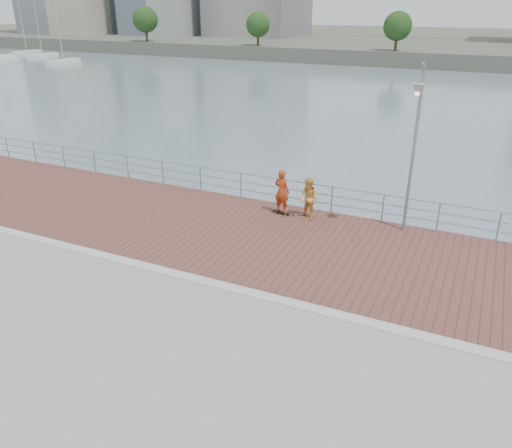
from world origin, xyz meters
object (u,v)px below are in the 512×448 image
at_px(skateboarder, 282,191).
at_px(bystander, 309,199).
at_px(street_lamp, 415,123).
at_px(guardrail, 308,193).

relative_size(skateboarder, bystander, 1.08).
xyz_separation_m(street_lamp, skateboarder, (-4.74, -0.12, -3.13)).
height_order(skateboarder, bystander, skateboarder).
bearing_deg(skateboarder, bystander, -169.25).
height_order(street_lamp, bystander, street_lamp).
height_order(guardrail, street_lamp, street_lamp).
bearing_deg(bystander, guardrail, 129.44).
xyz_separation_m(guardrail, street_lamp, (4.00, -0.92, 3.42)).
bearing_deg(bystander, skateboarder, -159.09).
distance_m(guardrail, bystander, 1.07).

